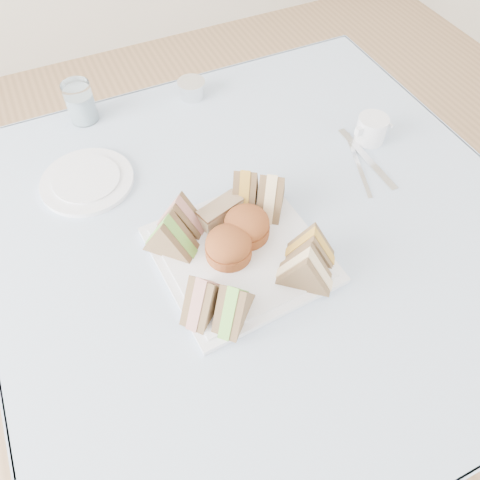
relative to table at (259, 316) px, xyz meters
name	(u,v)px	position (x,y,z in m)	size (l,w,h in m)	color
floor	(255,370)	(0.00, 0.00, -0.37)	(4.00, 4.00, 0.00)	#9E7751
table	(259,316)	(0.00, 0.00, 0.00)	(0.90, 0.90, 0.74)	brown
tablecloth	(265,225)	(0.00, 0.00, 0.37)	(1.02, 1.02, 0.01)	#ABBDE1
serving_plate	(240,255)	(-0.08, -0.05, 0.38)	(0.28, 0.28, 0.01)	white
sandwich_fl_a	(203,293)	(-0.18, -0.12, 0.43)	(0.09, 0.04, 0.08)	brown
sandwich_fl_b	(234,301)	(-0.14, -0.16, 0.43)	(0.09, 0.04, 0.08)	brown
sandwich_fr_a	(312,244)	(0.03, -0.11, 0.43)	(0.09, 0.04, 0.08)	brown
sandwich_fr_b	(306,266)	(0.00, -0.15, 0.43)	(0.10, 0.05, 0.09)	brown
sandwich_bl_a	(169,234)	(-0.18, 0.01, 0.43)	(0.10, 0.05, 0.09)	brown
sandwich_bl_b	(180,213)	(-0.15, 0.05, 0.43)	(0.09, 0.04, 0.08)	brown
sandwich_br_a	(271,192)	(0.02, 0.03, 0.43)	(0.10, 0.05, 0.09)	brown
sandwich_br_b	(245,187)	(-0.01, 0.06, 0.43)	(0.09, 0.04, 0.08)	brown
scone_left	(228,246)	(-0.10, -0.05, 0.42)	(0.08, 0.08, 0.06)	#A24D25
scone_right	(247,225)	(-0.05, -0.02, 0.42)	(0.08, 0.08, 0.06)	#A24D25
pastry_slice	(220,212)	(-0.08, 0.04, 0.41)	(0.09, 0.04, 0.04)	beige
side_plate	(87,181)	(-0.28, 0.25, 0.38)	(0.19, 0.19, 0.01)	white
water_glass	(80,102)	(-0.24, 0.46, 0.42)	(0.06, 0.06, 0.09)	white
tea_strainer	(192,90)	(0.02, 0.43, 0.39)	(0.07, 0.07, 0.04)	silver
knife	(366,158)	(0.28, 0.07, 0.38)	(0.02, 0.20, 0.00)	silver
fork	(360,170)	(0.25, 0.04, 0.38)	(0.01, 0.16, 0.00)	silver
creamer_jug	(371,129)	(0.32, 0.12, 0.41)	(0.07, 0.07, 0.06)	white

